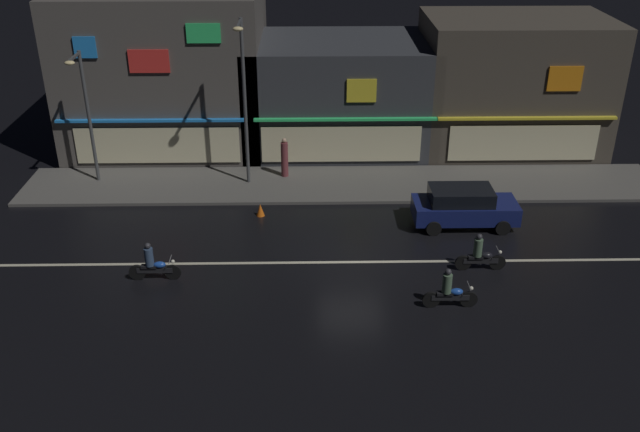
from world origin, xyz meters
name	(u,v)px	position (x,y,z in m)	size (l,w,h in m)	color
ground_plane	(352,262)	(0.00, 0.00, 0.00)	(140.00, 140.00, 0.00)	black
lane_divider_stripe	(352,262)	(0.00, 0.00, 0.01)	(28.38, 0.16, 0.01)	beige
sidewalk_far	(343,184)	(0.00, 7.07, 0.07)	(29.88, 4.07, 0.14)	#5B5954
storefront_left_block	(512,84)	(8.96, 12.16, 3.38)	(9.17, 6.28, 6.77)	#4C443A
storefront_center_block	(168,66)	(-8.96, 13.58, 4.05)	(9.97, 9.12, 8.11)	#56514C
storefront_right_block	(339,94)	(0.00, 12.41, 2.81)	(9.76, 6.79, 5.62)	#383A3F
streetlamp_west	(86,107)	(-11.61, 7.39, 3.84)	(0.44, 1.64, 6.16)	#47494C
streetlamp_mid	(244,91)	(-4.45, 7.06, 4.60)	(0.44, 1.64, 7.63)	#47494C
pedestrian_on_sidewalk	(285,158)	(-2.75, 7.96, 1.04)	(0.34, 0.34, 1.92)	brown
parked_car_near_kerb	(464,206)	(4.83, 3.01, 0.87)	(4.30, 1.98, 1.67)	navy
motorcycle_lead	(153,264)	(-7.30, -1.09, 0.63)	(1.90, 0.60, 1.52)	black
motorcycle_following	(480,255)	(4.72, -0.63, 0.63)	(1.90, 0.60, 1.52)	black
motorcycle_opposite_lane	(449,291)	(3.14, -3.05, 0.63)	(1.90, 0.60, 1.52)	black
traffic_cone	(260,210)	(-3.71, 4.01, 0.28)	(0.36, 0.36, 0.55)	orange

